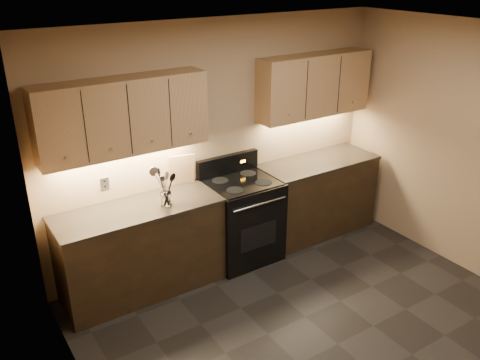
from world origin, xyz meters
The scene contains 17 objects.
floor centered at (0.00, 0.00, 0.00)m, with size 4.00×4.00×0.00m, color black.
ceiling centered at (0.00, 0.00, 2.60)m, with size 4.00×4.00×0.00m, color silver.
wall_back centered at (0.00, 2.00, 1.30)m, with size 4.00×0.04×2.60m, color #A0805E.
wall_left centered at (-2.00, 0.00, 1.30)m, with size 0.04×4.00×2.60m, color #A0805E.
counter_left centered at (-1.10, 1.70, 0.47)m, with size 1.62×0.62×0.93m.
counter_right centered at (1.18, 1.70, 0.47)m, with size 1.46×0.62×0.93m.
stove centered at (0.08, 1.68, 0.48)m, with size 0.76×0.68×1.14m.
upper_cab_left centered at (-1.10, 1.85, 1.80)m, with size 1.60×0.30×0.70m, color tan.
upper_cab_right centered at (1.18, 1.85, 1.80)m, with size 1.44×0.30×0.70m, color tan.
outlet_plate centered at (-1.30, 1.99, 1.12)m, with size 0.09×0.01×0.12m, color #B2B5BA.
utensil_crock centered at (-0.84, 1.60, 0.99)m, with size 0.14×0.14×0.14m.
cutting_board centered at (-0.48, 1.96, 1.10)m, with size 0.27×0.02×0.34m, color tan.
wooden_spoon centered at (-0.88, 1.60, 1.10)m, with size 0.06×0.06×0.32m, color tan, non-canonical shape.
black_spoon centered at (-0.85, 1.61, 1.11)m, with size 0.06×0.06×0.33m, color black, non-canonical shape.
black_turner centered at (-0.83, 1.58, 1.13)m, with size 0.08×0.08×0.37m, color black, non-canonical shape.
steel_spatula centered at (-0.82, 1.60, 1.11)m, with size 0.08×0.08×0.34m, color silver, non-canonical shape.
steel_skimmer centered at (-0.80, 1.59, 1.15)m, with size 0.09×0.09×0.40m, color silver, non-canonical shape.
Camera 1 is at (-2.64, -2.48, 3.12)m, focal length 38.00 mm.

